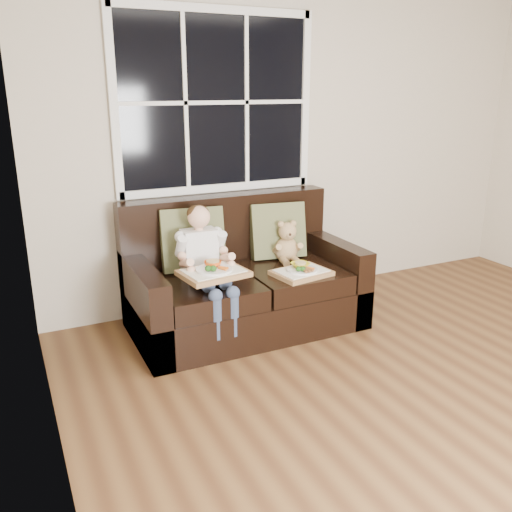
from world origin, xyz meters
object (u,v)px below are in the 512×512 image
teddy_bear (287,244)px  tray_left (213,272)px  loveseat (242,286)px  tray_right (301,271)px  child (204,256)px

teddy_bear → tray_left: bearing=-144.2°
loveseat → tray_right: 0.49m
child → tray_left: bearing=-92.4°
child → teddy_bear: size_ratio=2.39×
child → tray_left: size_ratio=1.72×
child → tray_right: (0.67, -0.20, -0.15)m
loveseat → tray_right: size_ratio=3.91×
loveseat → teddy_bear: loveseat is taller
child → loveseat: bearing=18.8°
tray_left → loveseat: bearing=33.7°
tray_left → child: bearing=79.7°
loveseat → child: bearing=-161.2°
loveseat → tray_left: (-0.35, -0.31, 0.27)m
loveseat → teddy_bear: (0.40, 0.03, 0.27)m
child → teddy_bear: 0.76m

